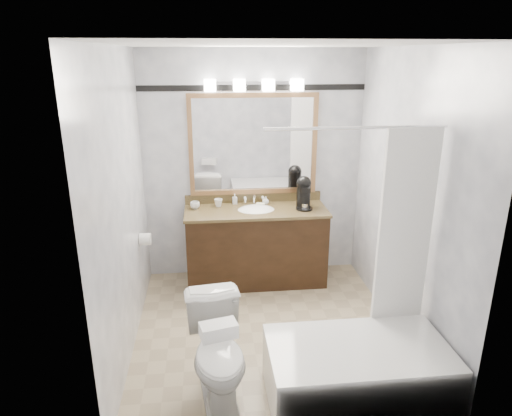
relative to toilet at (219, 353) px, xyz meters
name	(u,v)px	position (x,y,z in m)	size (l,w,h in m)	color
room	(269,203)	(0.47, 0.78, 0.88)	(2.42, 2.62, 2.52)	tan
vanity	(256,244)	(0.47, 1.79, 0.07)	(1.53, 0.58, 0.97)	black
mirror	(253,145)	(0.47, 2.06, 1.13)	(1.40, 0.04, 1.10)	#A27449
vanity_light_bar	(254,85)	(0.47, 2.01, 1.76)	(1.02, 0.14, 0.12)	silver
accent_stripe	(253,88)	(0.47, 2.07, 1.73)	(2.40, 0.01, 0.06)	black
bathtub	(360,364)	(1.02, -0.12, -0.09)	(1.30, 0.75, 1.96)	white
tp_roll	(145,239)	(-0.67, 1.44, 0.33)	(0.12, 0.12, 0.11)	white
toilet	(219,353)	(0.00, 0.00, 0.00)	(0.42, 0.73, 0.74)	white
tissue_box	(219,330)	(0.00, -0.34, 0.42)	(0.23, 0.13, 0.09)	white
coffee_maker	(304,192)	(0.99, 1.79, 0.66)	(0.18, 0.23, 0.35)	black
cup_left	(195,205)	(-0.18, 1.89, 0.52)	(0.10, 0.10, 0.08)	white
cup_right	(218,203)	(0.07, 1.94, 0.52)	(0.09, 0.09, 0.08)	white
soap_bottle_a	(235,199)	(0.26, 2.01, 0.53)	(0.05, 0.05, 0.11)	white
soap_bottle_b	(266,200)	(0.60, 1.96, 0.52)	(0.07, 0.07, 0.09)	white
soap_bar	(260,204)	(0.53, 1.91, 0.49)	(0.09, 0.06, 0.03)	beige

